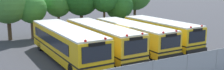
{
  "coord_description": "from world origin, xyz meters",
  "views": [
    {
      "loc": [
        -11.4,
        -19.54,
        6.1
      ],
      "look_at": [
        -0.59,
        0.0,
        1.6
      ],
      "focal_mm": 40.12,
      "sensor_mm": 36.0,
      "label": 1
    }
  ],
  "objects_px": {
    "tree_1": "(31,9)",
    "tree_2": "(57,4)",
    "school_bus_3": "(160,32)",
    "school_bus_2": "(132,35)",
    "school_bus_0": "(66,42)",
    "tree_5": "(119,5)",
    "school_bus_1": "(101,38)",
    "tree_0": "(9,2)"
  },
  "relations": [
    {
      "from": "tree_1",
      "to": "tree_2",
      "type": "relative_size",
      "value": 0.96
    },
    {
      "from": "school_bus_3",
      "to": "tree_2",
      "type": "relative_size",
      "value": 1.81
    },
    {
      "from": "school_bus_2",
      "to": "school_bus_0",
      "type": "bearing_deg",
      "value": 1.47
    },
    {
      "from": "tree_1",
      "to": "school_bus_2",
      "type": "bearing_deg",
      "value": -51.91
    },
    {
      "from": "school_bus_0",
      "to": "tree_2",
      "type": "relative_size",
      "value": 2.14
    },
    {
      "from": "tree_1",
      "to": "tree_5",
      "type": "height_order",
      "value": "tree_5"
    },
    {
      "from": "school_bus_3",
      "to": "tree_5",
      "type": "bearing_deg",
      "value": -94.24
    },
    {
      "from": "school_bus_0",
      "to": "tree_2",
      "type": "bearing_deg",
      "value": -105.11
    },
    {
      "from": "school_bus_0",
      "to": "school_bus_1",
      "type": "distance_m",
      "value": 3.29
    },
    {
      "from": "tree_0",
      "to": "school_bus_2",
      "type": "bearing_deg",
      "value": -45.72
    },
    {
      "from": "school_bus_1",
      "to": "tree_1",
      "type": "distance_m",
      "value": 10.64
    },
    {
      "from": "tree_0",
      "to": "tree_1",
      "type": "relative_size",
      "value": 1.25
    },
    {
      "from": "school_bus_0",
      "to": "school_bus_2",
      "type": "relative_size",
      "value": 1.07
    },
    {
      "from": "school_bus_2",
      "to": "school_bus_3",
      "type": "height_order",
      "value": "school_bus_3"
    },
    {
      "from": "school_bus_3",
      "to": "tree_0",
      "type": "distance_m",
      "value": 16.65
    },
    {
      "from": "tree_1",
      "to": "tree_5",
      "type": "relative_size",
      "value": 0.97
    },
    {
      "from": "school_bus_2",
      "to": "tree_1",
      "type": "xyz_separation_m",
      "value": [
        -7.44,
        9.49,
        2.05
      ]
    },
    {
      "from": "tree_1",
      "to": "tree_5",
      "type": "distance_m",
      "value": 11.19
    },
    {
      "from": "tree_1",
      "to": "school_bus_1",
      "type": "bearing_deg",
      "value": -67.64
    },
    {
      "from": "school_bus_1",
      "to": "tree_0",
      "type": "xyz_separation_m",
      "value": [
        -6.22,
        10.1,
        2.79
      ]
    },
    {
      "from": "school_bus_0",
      "to": "school_bus_2",
      "type": "bearing_deg",
      "value": -178.94
    },
    {
      "from": "school_bus_1",
      "to": "school_bus_3",
      "type": "relative_size",
      "value": 1.12
    },
    {
      "from": "school_bus_2",
      "to": "tree_0",
      "type": "distance_m",
      "value": 14.15
    },
    {
      "from": "tree_0",
      "to": "school_bus_1",
      "type": "bearing_deg",
      "value": -58.4
    },
    {
      "from": "tree_0",
      "to": "tree_1",
      "type": "distance_m",
      "value": 2.42
    },
    {
      "from": "tree_0",
      "to": "tree_5",
      "type": "height_order",
      "value": "tree_0"
    },
    {
      "from": "school_bus_0",
      "to": "school_bus_1",
      "type": "relative_size",
      "value": 1.05
    },
    {
      "from": "tree_5",
      "to": "school_bus_2",
      "type": "bearing_deg",
      "value": -112.86
    },
    {
      "from": "tree_0",
      "to": "tree_1",
      "type": "xyz_separation_m",
      "value": [
        2.24,
        -0.43,
        -0.82
      ]
    },
    {
      "from": "tree_0",
      "to": "tree_2",
      "type": "bearing_deg",
      "value": 10.39
    },
    {
      "from": "school_bus_0",
      "to": "school_bus_2",
      "type": "height_order",
      "value": "school_bus_0"
    },
    {
      "from": "school_bus_2",
      "to": "tree_1",
      "type": "relative_size",
      "value": 2.1
    },
    {
      "from": "school_bus_3",
      "to": "tree_5",
      "type": "distance_m",
      "value": 9.37
    },
    {
      "from": "school_bus_1",
      "to": "tree_5",
      "type": "xyz_separation_m",
      "value": [
        7.2,
        9.04,
        2.06
      ]
    },
    {
      "from": "school_bus_0",
      "to": "tree_2",
      "type": "xyz_separation_m",
      "value": [
        2.72,
        11.26,
        2.33
      ]
    },
    {
      "from": "school_bus_2",
      "to": "school_bus_3",
      "type": "relative_size",
      "value": 1.11
    },
    {
      "from": "school_bus_2",
      "to": "tree_2",
      "type": "height_order",
      "value": "tree_2"
    },
    {
      "from": "school_bus_2",
      "to": "tree_2",
      "type": "xyz_separation_m",
      "value": [
        -4.03,
        10.96,
        2.43
      ]
    },
    {
      "from": "school_bus_0",
      "to": "tree_5",
      "type": "height_order",
      "value": "tree_5"
    },
    {
      "from": "tree_0",
      "to": "school_bus_3",
      "type": "bearing_deg",
      "value": -38.34
    },
    {
      "from": "tree_5",
      "to": "school_bus_3",
      "type": "bearing_deg",
      "value": -93.39
    },
    {
      "from": "school_bus_2",
      "to": "tree_2",
      "type": "relative_size",
      "value": 2.01
    }
  ]
}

